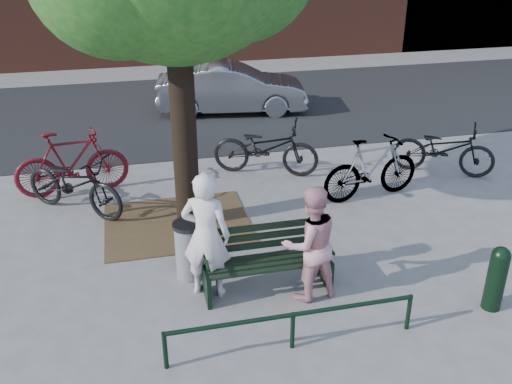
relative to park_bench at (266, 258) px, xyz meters
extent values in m
plane|color=gray|center=(0.00, -0.08, -0.48)|extent=(90.00, 90.00, 0.00)
cube|color=brown|center=(-1.00, 2.12, -0.47)|extent=(2.40, 2.00, 0.02)
cube|color=black|center=(0.00, 8.42, -0.47)|extent=(40.00, 7.00, 0.01)
cube|color=black|center=(-0.84, -0.08, -0.25)|extent=(0.06, 0.52, 0.45)
cube|color=black|center=(-0.84, 0.15, 0.19)|extent=(0.06, 0.06, 0.44)
cylinder|color=black|center=(-0.84, -0.18, 0.15)|extent=(0.04, 0.36, 0.04)
cube|color=black|center=(0.84, -0.08, -0.25)|extent=(0.06, 0.52, 0.45)
cube|color=black|center=(0.84, 0.15, 0.19)|extent=(0.06, 0.06, 0.44)
cylinder|color=black|center=(0.84, -0.18, 0.15)|extent=(0.04, 0.36, 0.04)
cube|color=black|center=(0.00, -0.08, -0.03)|extent=(1.64, 0.46, 0.04)
cube|color=black|center=(0.00, 0.15, 0.26)|extent=(1.64, 0.03, 0.47)
cylinder|color=black|center=(-1.50, -1.28, -0.23)|extent=(0.06, 0.06, 0.50)
cylinder|color=black|center=(0.00, -1.28, -0.23)|extent=(0.06, 0.06, 0.50)
cylinder|color=black|center=(1.50, -1.28, -0.23)|extent=(0.06, 0.06, 0.50)
cylinder|color=black|center=(0.00, -1.28, 0.00)|extent=(3.00, 0.06, 0.06)
cylinder|color=black|center=(-0.80, 2.12, 1.42)|extent=(0.40, 0.40, 3.80)
imported|color=silver|center=(-0.80, 0.07, 0.42)|extent=(0.77, 0.66, 1.79)
imported|color=#D29096|center=(0.51, -0.31, 0.34)|extent=(0.88, 0.73, 1.63)
cylinder|color=black|center=(2.78, -1.14, -0.08)|extent=(0.25, 0.25, 0.80)
sphere|color=black|center=(2.78, -1.14, 0.32)|extent=(0.25, 0.25, 0.25)
cylinder|color=gray|center=(-0.99, 0.52, -0.08)|extent=(0.38, 0.38, 0.81)
cylinder|color=black|center=(-0.99, 0.52, 0.36)|extent=(0.42, 0.42, 0.06)
imported|color=black|center=(-2.65, 2.98, 0.06)|extent=(2.04, 1.87, 1.08)
imported|color=#530B13|center=(-2.73, 3.78, 0.14)|extent=(2.10, 0.81, 1.23)
imported|color=black|center=(0.97, 3.84, 0.08)|extent=(2.23, 1.51, 1.11)
imported|color=gray|center=(2.57, 2.33, 0.11)|extent=(2.01, 0.85, 1.17)
imported|color=black|center=(4.43, 3.04, 0.04)|extent=(2.05, 1.62, 1.04)
imported|color=gray|center=(1.12, 8.03, 0.16)|extent=(4.06, 1.95, 1.28)
camera|label=1|loc=(-1.67, -6.41, 4.16)|focal=40.00mm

